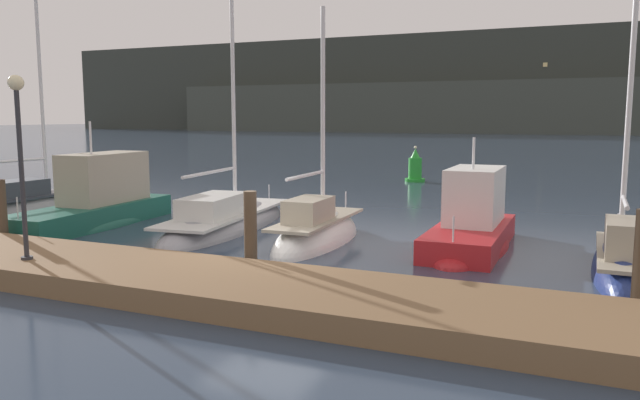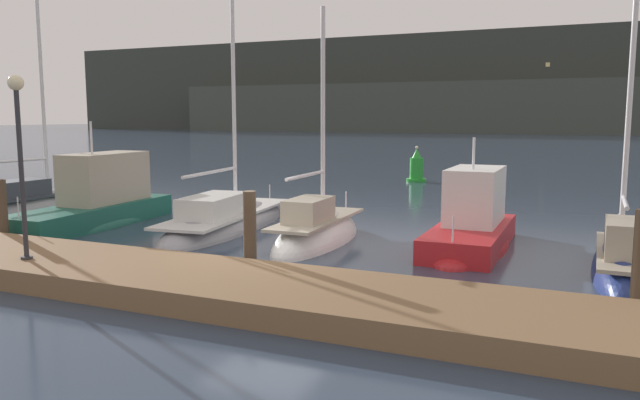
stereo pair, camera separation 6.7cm
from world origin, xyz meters
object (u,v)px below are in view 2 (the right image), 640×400
object	(u,v)px
sailboat_berth_2	(35,210)
channel_buoy	(416,168)
dock_lamppost	(19,137)
sailboat_berth_7	(620,269)
sailboat_berth_5	(317,240)
motorboat_berth_3	(95,212)
sailboat_berth_4	(227,225)
motorboat_berth_6	(471,234)

from	to	relation	value
sailboat_berth_2	channel_buoy	distance (m)	18.76
sailboat_berth_2	dock_lamppost	size ratio (longest dim) A/B	2.86
sailboat_berth_7	sailboat_berth_5	bearing A→B (deg)	177.04
motorboat_berth_3	sailboat_berth_5	bearing A→B (deg)	1.56
motorboat_berth_3	sailboat_berth_4	world-z (taller)	sailboat_berth_4
sailboat_berth_4	channel_buoy	size ratio (longest dim) A/B	5.39
motorboat_berth_3	channel_buoy	size ratio (longest dim) A/B	3.70
sailboat_berth_2	dock_lamppost	world-z (taller)	sailboat_berth_2
channel_buoy	sailboat_berth_2	bearing A→B (deg)	-121.12
sailboat_berth_5	motorboat_berth_3	bearing A→B (deg)	-178.44
sailboat_berth_2	sailboat_berth_7	xyz separation A→B (m)	(18.92, -1.27, 0.01)
sailboat_berth_2	sailboat_berth_5	size ratio (longest dim) A/B	1.53
sailboat_berth_7	sailboat_berth_2	bearing A→B (deg)	176.15
motorboat_berth_3	dock_lamppost	bearing A→B (deg)	-58.16
motorboat_berth_3	sailboat_berth_5	world-z (taller)	sailboat_berth_5
sailboat_berth_4	sailboat_berth_7	world-z (taller)	sailboat_berth_4
sailboat_berth_2	sailboat_berth_7	world-z (taller)	sailboat_berth_2
sailboat_berth_4	dock_lamppost	bearing A→B (deg)	-94.53
channel_buoy	dock_lamppost	xyz separation A→B (m)	(-2.28, -22.87, 2.33)
sailboat_berth_7	channel_buoy	distance (m)	19.64
sailboat_berth_5	sailboat_berth_7	xyz separation A→B (m)	(7.43, -0.38, 0.02)
channel_buoy	sailboat_berth_5	bearing A→B (deg)	-83.97
channel_buoy	dock_lamppost	bearing A→B (deg)	-95.68
channel_buoy	dock_lamppost	size ratio (longest dim) A/B	0.49
sailboat_berth_2	channel_buoy	xyz separation A→B (m)	(9.69, 16.05, 0.58)
sailboat_berth_4	sailboat_berth_5	xyz separation A→B (m)	(3.52, -1.02, -0.00)
sailboat_berth_4	sailboat_berth_5	bearing A→B (deg)	-16.12
sailboat_berth_5	motorboat_berth_6	xyz separation A→B (m)	(3.93, 1.17, 0.26)
motorboat_berth_6	sailboat_berth_7	distance (m)	3.84
sailboat_berth_5	motorboat_berth_6	bearing A→B (deg)	16.61
motorboat_berth_3	sailboat_berth_4	bearing A→B (deg)	16.59
motorboat_berth_6	channel_buoy	bearing A→B (deg)	109.94
sailboat_berth_4	sailboat_berth_2	bearing A→B (deg)	-179.07
motorboat_berth_3	dock_lamppost	world-z (taller)	dock_lamppost
motorboat_berth_6	sailboat_berth_7	xyz separation A→B (m)	(3.50, -1.56, -0.24)
sailboat_berth_4	channel_buoy	bearing A→B (deg)	83.81
sailboat_berth_7	dock_lamppost	bearing A→B (deg)	-154.25
sailboat_berth_5	sailboat_berth_4	bearing A→B (deg)	163.88
motorboat_berth_3	sailboat_berth_4	distance (m)	4.29
motorboat_berth_3	sailboat_berth_7	bearing A→B (deg)	-0.68
motorboat_berth_3	sailboat_berth_5	xyz separation A→B (m)	(7.62, 0.21, -0.30)
channel_buoy	dock_lamppost	distance (m)	23.10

